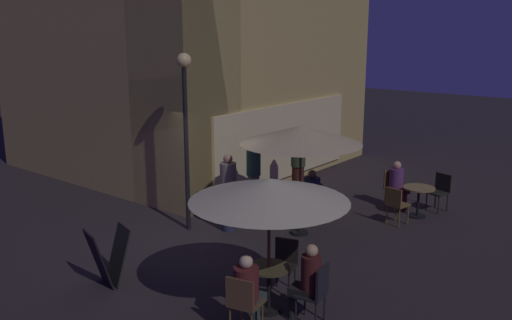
{
  "coord_description": "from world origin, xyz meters",
  "views": [
    {
      "loc": [
        -7.55,
        -8.11,
        4.37
      ],
      "look_at": [
        0.7,
        -1.49,
        1.83
      ],
      "focal_mm": 38.76,
      "sensor_mm": 36.0,
      "label": 1
    }
  ],
  "objects_px": {
    "cafe_chair_2": "(285,260)",
    "cafe_chair_6": "(396,202)",
    "patio_umbrella_0": "(269,190)",
    "patron_seated_3": "(398,182)",
    "cafe_table_1": "(300,210)",
    "cafe_chair_4": "(440,189)",
    "cafe_chair_0": "(243,300)",
    "cafe_chair_5": "(393,185)",
    "patron_standing_4": "(228,193)",
    "menu_sandwich_board": "(108,257)",
    "street_lamp_near_corner": "(185,110)",
    "patron_standing_5": "(298,166)",
    "cafe_chair_1": "(316,290)",
    "cafe_table_2": "(419,195)",
    "patron_seated_2": "(311,194)",
    "cafe_table_0": "(269,280)",
    "patron_seated_1": "(307,279)",
    "patron_standing_6": "(254,177)",
    "cafe_chair_3": "(313,198)",
    "patio_umbrella_1": "(301,135)",
    "patron_seated_0": "(248,288)"
  },
  "relations": [
    {
      "from": "cafe_chair_2",
      "to": "cafe_chair_6",
      "type": "relative_size",
      "value": 1.03
    },
    {
      "from": "cafe_chair_2",
      "to": "patio_umbrella_0",
      "type": "bearing_deg",
      "value": -0.0
    },
    {
      "from": "patron_seated_3",
      "to": "cafe_table_1",
      "type": "bearing_deg",
      "value": -85.7
    },
    {
      "from": "cafe_chair_4",
      "to": "patron_seated_3",
      "type": "relative_size",
      "value": 0.76
    },
    {
      "from": "cafe_chair_0",
      "to": "cafe_chair_5",
      "type": "bearing_deg",
      "value": -4.03
    },
    {
      "from": "cafe_chair_0",
      "to": "patron_standing_4",
      "type": "relative_size",
      "value": 0.55
    },
    {
      "from": "menu_sandwich_board",
      "to": "street_lamp_near_corner",
      "type": "bearing_deg",
      "value": 34.28
    },
    {
      "from": "street_lamp_near_corner",
      "to": "cafe_chair_2",
      "type": "bearing_deg",
      "value": -107.38
    },
    {
      "from": "cafe_chair_5",
      "to": "patron_standing_5",
      "type": "distance_m",
      "value": 2.47
    },
    {
      "from": "cafe_chair_1",
      "to": "patron_standing_4",
      "type": "xyz_separation_m",
      "value": [
        2.17,
        3.67,
        0.3
      ]
    },
    {
      "from": "cafe_chair_4",
      "to": "cafe_chair_1",
      "type": "bearing_deg",
      "value": 20.36
    },
    {
      "from": "cafe_table_2",
      "to": "cafe_chair_0",
      "type": "bearing_deg",
      "value": -178.75
    },
    {
      "from": "menu_sandwich_board",
      "to": "patron_seated_2",
      "type": "height_order",
      "value": "patron_seated_2"
    },
    {
      "from": "patio_umbrella_0",
      "to": "cafe_chair_2",
      "type": "xyz_separation_m",
      "value": [
        0.74,
        0.22,
        -1.44
      ]
    },
    {
      "from": "menu_sandwich_board",
      "to": "cafe_table_0",
      "type": "bearing_deg",
      "value": -53.5
    },
    {
      "from": "cafe_chair_6",
      "to": "patron_seated_1",
      "type": "height_order",
      "value": "patron_seated_1"
    },
    {
      "from": "cafe_chair_5",
      "to": "patron_standing_6",
      "type": "xyz_separation_m",
      "value": [
        -2.47,
        2.47,
        0.31
      ]
    },
    {
      "from": "patron_seated_3",
      "to": "patron_standing_6",
      "type": "distance_m",
      "value": 3.56
    },
    {
      "from": "cafe_chair_1",
      "to": "cafe_chair_3",
      "type": "distance_m",
      "value": 4.57
    },
    {
      "from": "street_lamp_near_corner",
      "to": "patron_standing_6",
      "type": "bearing_deg",
      "value": -12.04
    },
    {
      "from": "patron_seated_1",
      "to": "cafe_chair_4",
      "type": "bearing_deg",
      "value": -95.14
    },
    {
      "from": "patio_umbrella_1",
      "to": "cafe_table_2",
      "type": "bearing_deg",
      "value": -30.22
    },
    {
      "from": "patron_seated_1",
      "to": "patio_umbrella_1",
      "type": "bearing_deg",
      "value": -62.66
    },
    {
      "from": "patio_umbrella_0",
      "to": "patron_seated_3",
      "type": "xyz_separation_m",
      "value": [
        6.04,
        0.62,
        -1.31
      ]
    },
    {
      "from": "cafe_chair_2",
      "to": "cafe_table_1",
      "type": "bearing_deg",
      "value": -167.72
    },
    {
      "from": "cafe_chair_6",
      "to": "cafe_chair_2",
      "type": "bearing_deg",
      "value": -170.01
    },
    {
      "from": "cafe_chair_0",
      "to": "cafe_table_2",
      "type": "bearing_deg",
      "value": -10.45
    },
    {
      "from": "cafe_table_0",
      "to": "patio_umbrella_1",
      "type": "bearing_deg",
      "value": 26.32
    },
    {
      "from": "cafe_chair_3",
      "to": "cafe_table_1",
      "type": "bearing_deg",
      "value": 0.0
    },
    {
      "from": "patio_umbrella_1",
      "to": "patron_standing_4",
      "type": "bearing_deg",
      "value": 121.07
    },
    {
      "from": "cafe_chair_2",
      "to": "cafe_chair_3",
      "type": "xyz_separation_m",
      "value": [
        3.19,
        1.51,
        0.02
      ]
    },
    {
      "from": "patio_umbrella_0",
      "to": "cafe_chair_5",
      "type": "relative_size",
      "value": 2.63
    },
    {
      "from": "patio_umbrella_0",
      "to": "patron_standing_4",
      "type": "height_order",
      "value": "patio_umbrella_0"
    },
    {
      "from": "cafe_chair_0",
      "to": "patron_standing_6",
      "type": "height_order",
      "value": "patron_standing_6"
    },
    {
      "from": "cafe_chair_4",
      "to": "patron_seated_2",
      "type": "height_order",
      "value": "patron_seated_2"
    },
    {
      "from": "cafe_chair_3",
      "to": "patio_umbrella_1",
      "type": "bearing_deg",
      "value": 0.0
    },
    {
      "from": "cafe_table_1",
      "to": "cafe_table_2",
      "type": "relative_size",
      "value": 1.01
    },
    {
      "from": "patio_umbrella_0",
      "to": "cafe_chair_4",
      "type": "xyz_separation_m",
      "value": [
        6.57,
        -0.25,
        -1.44
      ]
    },
    {
      "from": "cafe_table_2",
      "to": "patron_seated_0",
      "type": "distance_m",
      "value": 6.47
    },
    {
      "from": "cafe_chair_5",
      "to": "patron_seated_2",
      "type": "distance_m",
      "value": 2.48
    },
    {
      "from": "cafe_table_1",
      "to": "patron_seated_1",
      "type": "xyz_separation_m",
      "value": [
        -3.0,
        -2.19,
        0.16
      ]
    },
    {
      "from": "menu_sandwich_board",
      "to": "cafe_table_1",
      "type": "bearing_deg",
      "value": 0.27
    },
    {
      "from": "street_lamp_near_corner",
      "to": "patron_seated_1",
      "type": "height_order",
      "value": "street_lamp_near_corner"
    },
    {
      "from": "patron_seated_2",
      "to": "cafe_chair_4",
      "type": "bearing_deg",
      "value": 131.72
    },
    {
      "from": "cafe_chair_5",
      "to": "cafe_chair_4",
      "type": "bearing_deg",
      "value": 47.06
    },
    {
      "from": "cafe_chair_1",
      "to": "patron_seated_0",
      "type": "distance_m",
      "value": 1.05
    },
    {
      "from": "cafe_chair_0",
      "to": "patron_seated_2",
      "type": "distance_m",
      "value": 4.99
    },
    {
      "from": "cafe_table_1",
      "to": "patio_umbrella_1",
      "type": "distance_m",
      "value": 1.64
    },
    {
      "from": "street_lamp_near_corner",
      "to": "patron_seated_1",
      "type": "bearing_deg",
      "value": -111.7
    },
    {
      "from": "cafe_table_1",
      "to": "patron_standing_5",
      "type": "bearing_deg",
      "value": 35.24
    }
  ]
}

